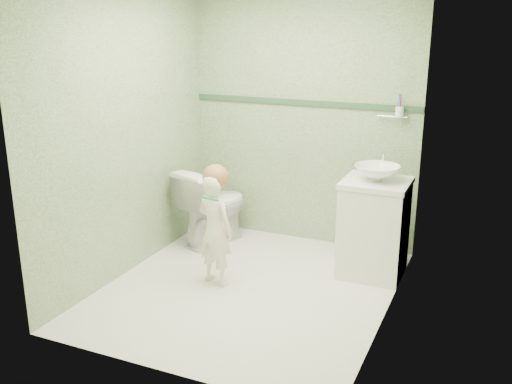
% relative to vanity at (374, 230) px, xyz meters
% --- Properties ---
extents(ground, '(2.50, 2.50, 0.00)m').
position_rel_vanity_xyz_m(ground, '(-0.84, -0.70, -0.40)').
color(ground, silver).
rests_on(ground, ground).
extents(room_shell, '(2.50, 2.54, 2.40)m').
position_rel_vanity_xyz_m(room_shell, '(-0.84, -0.70, 0.80)').
color(room_shell, gray).
rests_on(room_shell, ground).
extents(trim_stripe, '(2.20, 0.02, 0.05)m').
position_rel_vanity_xyz_m(trim_stripe, '(-0.84, 0.54, 0.95)').
color(trim_stripe, '#305038').
rests_on(trim_stripe, room_shell).
extents(vanity, '(0.52, 0.50, 0.80)m').
position_rel_vanity_xyz_m(vanity, '(0.00, 0.00, 0.00)').
color(vanity, white).
rests_on(vanity, ground).
extents(counter, '(0.54, 0.52, 0.04)m').
position_rel_vanity_xyz_m(counter, '(0.00, 0.00, 0.41)').
color(counter, white).
rests_on(counter, vanity).
extents(basin, '(0.37, 0.37, 0.13)m').
position_rel_vanity_xyz_m(basin, '(0.00, 0.00, 0.49)').
color(basin, white).
rests_on(basin, counter).
extents(faucet, '(0.03, 0.13, 0.18)m').
position_rel_vanity_xyz_m(faucet, '(0.00, 0.19, 0.57)').
color(faucet, silver).
rests_on(faucet, counter).
extents(cup_holder, '(0.26, 0.07, 0.21)m').
position_rel_vanity_xyz_m(cup_holder, '(0.05, 0.48, 0.93)').
color(cup_holder, silver).
rests_on(cup_holder, room_shell).
extents(toilet, '(0.62, 0.83, 0.75)m').
position_rel_vanity_xyz_m(toilet, '(-1.58, 0.10, -0.03)').
color(toilet, white).
rests_on(toilet, ground).
extents(toddler, '(0.39, 0.30, 0.93)m').
position_rel_vanity_xyz_m(toddler, '(-1.14, -0.69, 0.07)').
color(toddler, white).
rests_on(toddler, ground).
extents(hair_cap, '(0.21, 0.21, 0.21)m').
position_rel_vanity_xyz_m(hair_cap, '(-1.14, -0.67, 0.50)').
color(hair_cap, '#A0663F').
rests_on(hair_cap, toddler).
extents(teal_toothbrush, '(0.11, 0.14, 0.08)m').
position_rel_vanity_xyz_m(teal_toothbrush, '(-1.10, -0.83, 0.38)').
color(teal_toothbrush, '#188862').
rests_on(teal_toothbrush, toddler).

